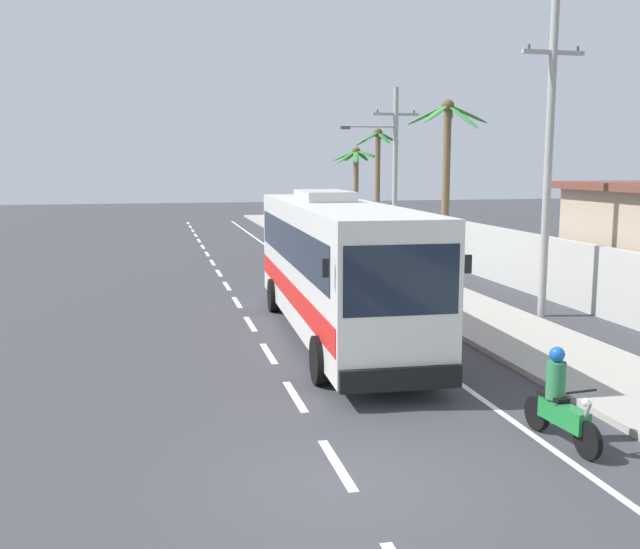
{
  "coord_description": "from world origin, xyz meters",
  "views": [
    {
      "loc": [
        -2.65,
        -9.78,
        4.62
      ],
      "look_at": [
        1.64,
        8.99,
        1.7
      ],
      "focal_mm": 40.86,
      "sensor_mm": 36.0,
      "label": 1
    }
  ],
  "objects_px": {
    "motorcycle_beside_bus": "(560,404)",
    "motorcycle_trailing": "(335,265)",
    "utility_pole_mid": "(548,157)",
    "palm_nearest": "(378,166)",
    "coach_bus_foreground": "(335,262)",
    "pedestrian_near_kerb": "(364,247)",
    "palm_second": "(447,157)",
    "palm_fourth": "(356,173)",
    "utility_pole_far": "(393,169)"
  },
  "relations": [
    {
      "from": "palm_second",
      "to": "coach_bus_foreground",
      "type": "bearing_deg",
      "value": -124.96
    },
    {
      "from": "pedestrian_near_kerb",
      "to": "palm_nearest",
      "type": "relative_size",
      "value": 0.24
    },
    {
      "from": "pedestrian_near_kerb",
      "to": "utility_pole_mid",
      "type": "xyz_separation_m",
      "value": [
        2.46,
        -11.07,
        3.85
      ]
    },
    {
      "from": "coach_bus_foreground",
      "to": "palm_second",
      "type": "distance_m",
      "value": 13.93
    },
    {
      "from": "palm_fourth",
      "to": "pedestrian_near_kerb",
      "type": "bearing_deg",
      "value": -104.27
    },
    {
      "from": "utility_pole_far",
      "to": "palm_nearest",
      "type": "xyz_separation_m",
      "value": [
        2.15,
        9.26,
        0.14
      ]
    },
    {
      "from": "utility_pole_mid",
      "to": "utility_pole_far",
      "type": "height_order",
      "value": "utility_pole_mid"
    },
    {
      "from": "motorcycle_trailing",
      "to": "utility_pole_mid",
      "type": "relative_size",
      "value": 0.21
    },
    {
      "from": "utility_pole_far",
      "to": "palm_second",
      "type": "distance_m",
      "value": 3.35
    },
    {
      "from": "pedestrian_near_kerb",
      "to": "utility_pole_mid",
      "type": "distance_m",
      "value": 11.98
    },
    {
      "from": "motorcycle_trailing",
      "to": "utility_pole_mid",
      "type": "xyz_separation_m",
      "value": [
        4.56,
        -7.92,
        4.16
      ]
    },
    {
      "from": "utility_pole_far",
      "to": "palm_second",
      "type": "bearing_deg",
      "value": -63.82
    },
    {
      "from": "pedestrian_near_kerb",
      "to": "palm_fourth",
      "type": "relative_size",
      "value": 0.28
    },
    {
      "from": "palm_fourth",
      "to": "motorcycle_beside_bus",
      "type": "bearing_deg",
      "value": -100.17
    },
    {
      "from": "coach_bus_foreground",
      "to": "palm_fourth",
      "type": "bearing_deg",
      "value": 73.16
    },
    {
      "from": "palm_nearest",
      "to": "utility_pole_far",
      "type": "bearing_deg",
      "value": -103.06
    },
    {
      "from": "coach_bus_foreground",
      "to": "palm_fourth",
      "type": "relative_size",
      "value": 2.15
    },
    {
      "from": "palm_fourth",
      "to": "palm_second",
      "type": "bearing_deg",
      "value": -90.97
    },
    {
      "from": "coach_bus_foreground",
      "to": "palm_second",
      "type": "bearing_deg",
      "value": 55.04
    },
    {
      "from": "coach_bus_foreground",
      "to": "utility_pole_mid",
      "type": "bearing_deg",
      "value": 9.06
    },
    {
      "from": "pedestrian_near_kerb",
      "to": "palm_nearest",
      "type": "bearing_deg",
      "value": 3.56
    },
    {
      "from": "utility_pole_mid",
      "to": "motorcycle_trailing",
      "type": "bearing_deg",
      "value": 119.94
    },
    {
      "from": "coach_bus_foreground",
      "to": "utility_pole_far",
      "type": "height_order",
      "value": "utility_pole_far"
    },
    {
      "from": "coach_bus_foreground",
      "to": "motorcycle_beside_bus",
      "type": "distance_m",
      "value": 8.61
    },
    {
      "from": "motorcycle_trailing",
      "to": "palm_second",
      "type": "distance_m",
      "value": 7.31
    },
    {
      "from": "palm_nearest",
      "to": "palm_fourth",
      "type": "relative_size",
      "value": 1.18
    },
    {
      "from": "palm_nearest",
      "to": "palm_fourth",
      "type": "height_order",
      "value": "palm_nearest"
    },
    {
      "from": "palm_second",
      "to": "pedestrian_near_kerb",
      "type": "bearing_deg",
      "value": 163.65
    },
    {
      "from": "utility_pole_mid",
      "to": "palm_fourth",
      "type": "bearing_deg",
      "value": 87.25
    },
    {
      "from": "utility_pole_mid",
      "to": "motorcycle_beside_bus",
      "type": "bearing_deg",
      "value": -118.19
    },
    {
      "from": "coach_bus_foreground",
      "to": "motorcycle_trailing",
      "type": "relative_size",
      "value": 6.27
    },
    {
      "from": "coach_bus_foreground",
      "to": "motorcycle_beside_bus",
      "type": "height_order",
      "value": "coach_bus_foreground"
    },
    {
      "from": "palm_second",
      "to": "palm_fourth",
      "type": "bearing_deg",
      "value": 89.03
    },
    {
      "from": "motorcycle_trailing",
      "to": "palm_fourth",
      "type": "height_order",
      "value": "palm_fourth"
    },
    {
      "from": "motorcycle_beside_bus",
      "to": "motorcycle_trailing",
      "type": "bearing_deg",
      "value": 88.41
    },
    {
      "from": "utility_pole_mid",
      "to": "pedestrian_near_kerb",
      "type": "bearing_deg",
      "value": 102.5
    },
    {
      "from": "palm_nearest",
      "to": "motorcycle_beside_bus",
      "type": "bearing_deg",
      "value": -101.92
    },
    {
      "from": "pedestrian_near_kerb",
      "to": "palm_second",
      "type": "distance_m",
      "value": 5.33
    },
    {
      "from": "motorcycle_trailing",
      "to": "palm_second",
      "type": "xyz_separation_m",
      "value": [
        5.53,
        2.15,
        4.27
      ]
    },
    {
      "from": "coach_bus_foreground",
      "to": "palm_nearest",
      "type": "relative_size",
      "value": 1.82
    },
    {
      "from": "utility_pole_mid",
      "to": "palm_nearest",
      "type": "distance_m",
      "value": 22.37
    },
    {
      "from": "palm_second",
      "to": "palm_nearest",
      "type": "bearing_deg",
      "value": 86.78
    },
    {
      "from": "palm_second",
      "to": "palm_fourth",
      "type": "relative_size",
      "value": 1.29
    },
    {
      "from": "coach_bus_foreground",
      "to": "motorcycle_trailing",
      "type": "bearing_deg",
      "value": 75.82
    },
    {
      "from": "motorcycle_beside_bus",
      "to": "palm_second",
      "type": "xyz_separation_m",
      "value": [
        6.01,
        19.48,
        4.28
      ]
    },
    {
      "from": "motorcycle_beside_bus",
      "to": "palm_second",
      "type": "relative_size",
      "value": 0.27
    },
    {
      "from": "pedestrian_near_kerb",
      "to": "utility_pole_mid",
      "type": "height_order",
      "value": "utility_pole_mid"
    },
    {
      "from": "coach_bus_foreground",
      "to": "palm_fourth",
      "type": "distance_m",
      "value": 27.92
    },
    {
      "from": "coach_bus_foreground",
      "to": "utility_pole_far",
      "type": "xyz_separation_m",
      "value": [
        6.34,
        14.13,
        2.39
      ]
    },
    {
      "from": "utility_pole_far",
      "to": "palm_fourth",
      "type": "bearing_deg",
      "value": 82.16
    }
  ]
}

